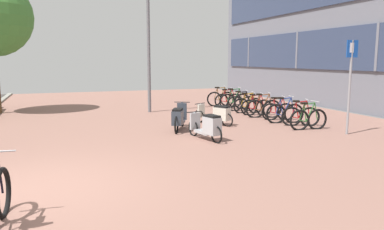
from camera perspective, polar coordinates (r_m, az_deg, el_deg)
ground at (r=7.14m, az=-11.10°, el=-10.05°), size 21.00×40.00×0.13m
bicycle_rack_00 at (r=12.48m, az=17.35°, el=-0.62°), size 1.33×0.48×0.96m
bicycle_rack_01 at (r=13.12m, az=16.24°, el=-0.17°), size 1.20×0.60×0.94m
bicycle_rack_02 at (r=13.56m, az=14.00°, el=0.27°), size 1.36×0.49×1.00m
bicycle_rack_03 at (r=14.20m, az=13.00°, el=0.56°), size 1.19×0.53×0.92m
bicycle_rack_04 at (r=14.64m, az=10.86°, el=0.98°), size 1.32×0.59×1.01m
bicycle_rack_05 at (r=15.25m, az=9.80°, el=1.20°), size 1.25×0.51×0.93m
bicycle_rack_06 at (r=15.82m, az=8.58°, el=1.49°), size 1.28×0.48×0.93m
bicycle_rack_07 at (r=16.43m, az=7.60°, el=1.79°), size 1.28×0.50×0.95m
bicycle_rack_08 at (r=17.01m, az=6.53°, el=2.11°), size 1.40×0.50×1.02m
bicycle_rack_09 at (r=17.61m, az=5.54°, el=2.26°), size 1.31×0.48×0.94m
bicycle_rack_10 at (r=18.17m, az=4.40°, el=2.52°), size 1.36×0.48×0.99m
scooter_near at (r=10.36m, az=2.42°, el=-1.75°), size 0.65×1.63×0.76m
scooter_mid at (r=11.79m, az=-2.03°, el=-0.43°), size 0.94×1.66×0.86m
scooter_far at (r=12.80m, az=3.80°, el=0.11°), size 0.96×1.53×0.72m
parking_sign at (r=11.97m, az=23.03°, el=5.31°), size 0.40×0.07×2.79m
lamp_post at (r=15.94m, az=-6.69°, el=12.34°), size 0.20×0.52×5.99m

